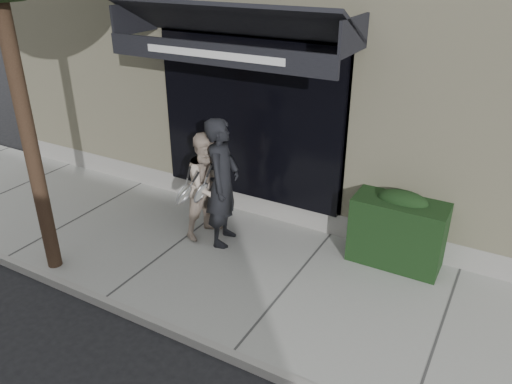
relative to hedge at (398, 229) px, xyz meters
The scene contains 7 objects.
ground 1.79m from the hedge, 131.35° to the right, with size 80.00×80.00×0.00m, color black.
sidewalk 1.77m from the hedge, 131.35° to the right, with size 20.00×3.00×0.12m, color gray.
curb 3.07m from the hedge, 111.45° to the right, with size 20.00×0.10×0.14m, color gray.
building_facade 4.39m from the hedge, 106.65° to the left, with size 14.30×8.04×5.64m.
hedge is the anchor object (origin of this frame).
pedestrian_front 2.66m from the hedge, 163.08° to the right, with size 0.86×0.96×2.01m.
pedestrian_back 2.92m from the hedge, 166.43° to the right, with size 0.84×1.02×1.72m.
Camera 1 is at (2.36, -5.18, 4.28)m, focal length 35.00 mm.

